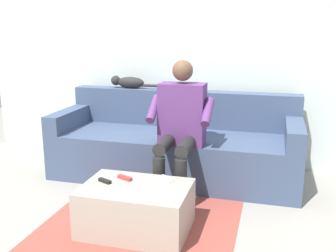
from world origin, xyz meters
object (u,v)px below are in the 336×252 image
(remote_white, at_px, (166,179))
(remote_red, at_px, (125,178))
(cat_on_backrest, at_px, (128,82))
(coffee_table, at_px, (136,209))
(person_solo_seated, at_px, (180,122))
(remote_black, at_px, (105,181))
(couch, at_px, (176,147))

(remote_white, height_order, remote_red, remote_red)
(cat_on_backrest, height_order, remote_white, cat_on_backrest)
(cat_on_backrest, xyz_separation_m, remote_white, (-0.78, 1.29, -0.52))
(coffee_table, height_order, remote_red, remote_red)
(coffee_table, xyz_separation_m, person_solo_seated, (-0.15, -0.72, 0.48))
(coffee_table, xyz_separation_m, cat_on_backrest, (0.60, -1.46, 0.71))
(coffee_table, distance_m, person_solo_seated, 0.88)
(remote_black, bearing_deg, remote_white, -136.19)
(person_solo_seated, xyz_separation_m, remote_red, (0.27, 0.62, -0.30))
(coffee_table, xyz_separation_m, remote_black, (0.24, -0.01, 0.18))
(coffee_table, bearing_deg, remote_white, -137.62)
(remote_black, relative_size, remote_red, 0.89)
(couch, height_order, coffee_table, couch)
(cat_on_backrest, bearing_deg, remote_black, 104.02)
(couch, relative_size, remote_black, 21.04)
(coffee_table, distance_m, remote_black, 0.30)
(person_solo_seated, bearing_deg, cat_on_backrest, -44.56)
(remote_black, height_order, remote_red, same)
(remote_red, bearing_deg, person_solo_seated, -90.24)
(coffee_table, height_order, cat_on_backrest, cat_on_backrest)
(coffee_table, relative_size, person_solo_seated, 0.65)
(remote_white, bearing_deg, couch, 141.04)
(cat_on_backrest, xyz_separation_m, remote_red, (-0.48, 1.36, -0.52))
(cat_on_backrest, height_order, remote_black, cat_on_backrest)
(remote_red, bearing_deg, cat_on_backrest, -46.86)
(remote_white, relative_size, remote_black, 1.20)
(couch, distance_m, remote_black, 1.19)
(couch, relative_size, person_solo_seated, 2.02)
(coffee_table, xyz_separation_m, remote_white, (-0.18, -0.17, 0.18))
(couch, bearing_deg, person_solo_seated, 108.32)
(couch, bearing_deg, cat_on_backrest, -25.70)
(coffee_table, relative_size, cat_on_backrest, 1.47)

